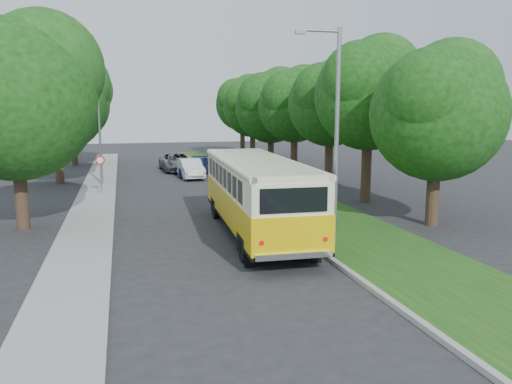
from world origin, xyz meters
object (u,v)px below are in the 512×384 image
object	(u,v)px
car_silver	(235,191)
car_grey	(177,162)
lamppost_near	(334,132)
car_blue	(197,167)
vintage_bus	(256,197)
car_white	(191,169)
lamppost_far	(98,125)

from	to	relation	value
car_silver	car_grey	distance (m)	15.36
lamppost_near	car_silver	distance (m)	11.03
lamppost_near	car_grey	distance (m)	25.99
lamppost_near	car_blue	bearing A→B (deg)	94.58
lamppost_near	vintage_bus	bearing A→B (deg)	126.51
car_grey	car_silver	bearing A→B (deg)	-86.85
car_silver	car_grey	bearing A→B (deg)	117.29
lamppost_near	car_silver	size ratio (longest dim) A/B	2.15
car_blue	car_grey	bearing A→B (deg)	130.93
car_silver	car_blue	world-z (taller)	car_blue
lamppost_near	car_grey	size ratio (longest dim) A/B	1.45
vintage_bus	car_silver	size ratio (longest dim) A/B	2.94
lamppost_near	car_blue	xyz separation A→B (m)	(-1.79, 22.29, -3.67)
car_blue	car_grey	world-z (taller)	car_grey
car_white	car_blue	bearing A→B (deg)	62.45
lamppost_near	vintage_bus	xyz separation A→B (m)	(-2.13, 2.88, -2.75)
vintage_bus	car_blue	distance (m)	19.43
car_blue	vintage_bus	bearing A→B (deg)	-69.52
lamppost_far	car_blue	distance (m)	8.76
car_silver	lamppost_near	bearing A→B (deg)	-61.04
car_silver	car_blue	size ratio (longest dim) A/B	0.77
car_blue	lamppost_near	bearing A→B (deg)	-63.92
car_silver	car_white	world-z (taller)	car_white
lamppost_near	car_white	bearing A→B (deg)	96.67
car_grey	lamppost_far	bearing A→B (deg)	-132.90
car_white	car_grey	xyz separation A→B (m)	(-0.50, 4.67, 0.04)
lamppost_far	car_grey	size ratio (longest dim) A/B	1.36
lamppost_near	car_silver	xyz separation A→B (m)	(-1.37, 10.29, -3.74)
vintage_bus	car_silver	world-z (taller)	vintage_bus
lamppost_near	lamppost_far	distance (m)	20.53
car_grey	car_blue	bearing A→B (deg)	-73.31
lamppost_far	car_grey	distance (m)	9.83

